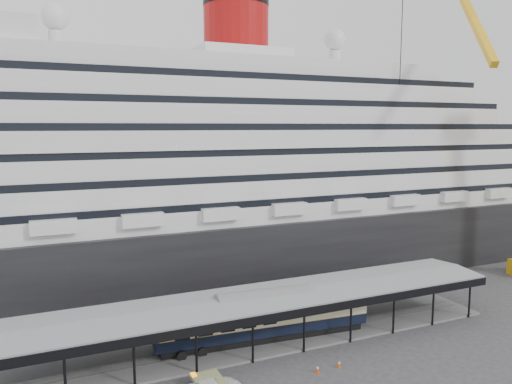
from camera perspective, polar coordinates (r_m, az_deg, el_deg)
ground at (r=52.56m, az=3.10°, el=-18.72°), size 200.00×200.00×0.00m
cruise_ship at (r=77.14m, az=-7.72°, el=3.84°), size 130.00×30.00×43.90m
platform_canopy at (r=55.69m, az=0.69°, el=-14.48°), size 56.00×9.18×5.30m
pullman_carriage at (r=55.61m, az=0.91°, el=-14.01°), size 23.95×4.88×23.35m
traffic_cone_mid at (r=51.78m, az=9.49°, el=-18.79°), size 0.47×0.47×0.73m
traffic_cone_right at (r=50.54m, az=7.05°, el=-19.41°), size 0.49×0.49×0.79m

